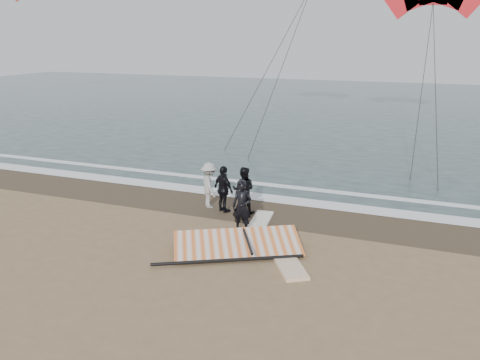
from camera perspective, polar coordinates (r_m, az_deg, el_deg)
The scene contains 10 objects.
ground at distance 13.42m, azimuth -0.08°, elevation -10.59°, with size 120.00×120.00×0.00m, color #8C704C.
sea at distance 44.77m, azimuth 15.01°, elevation 8.51°, with size 120.00×54.00×0.02m, color #233838.
wet_sand at distance 17.34m, azimuth 5.14°, elevation -4.05°, with size 120.00×2.80×0.01m, color #4C3D2B.
foam_near at distance 18.60m, azimuth 6.29°, elevation -2.52°, with size 120.00×0.90×0.01m, color white.
foam_far at distance 20.17m, azimuth 7.49°, elevation -0.99°, with size 120.00×0.45×0.01m, color white.
man_main at distance 15.31m, azimuth 0.24°, elevation -3.30°, with size 0.66×0.43×1.81m, color black.
board_white at distance 13.78m, azimuth 5.62°, elevation -9.68°, with size 0.66×2.37×0.09m, color white.
board_cream at distance 16.23m, azimuth 2.33°, elevation -5.34°, with size 0.62×2.32×0.10m, color white.
trio_cluster at distance 17.32m, azimuth -1.98°, elevation -0.96°, with size 2.48×1.39×1.76m.
sail_rig at distance 14.33m, azimuth -0.31°, elevation -7.85°, with size 4.05×3.37×0.50m.
Camera 1 is at (4.15, -11.14, 6.23)m, focal length 35.00 mm.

